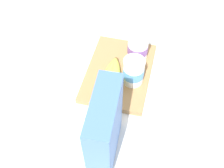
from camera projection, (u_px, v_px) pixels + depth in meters
ground_plane at (119, 74)px, 1.02m from camera, size 2.40×2.40×0.00m
cutting_board at (119, 72)px, 1.01m from camera, size 0.31×0.22×0.02m
cereal_box at (105, 129)px, 0.74m from camera, size 0.19×0.07×0.25m
yogurt_cup_front at (138, 48)px, 1.00m from camera, size 0.08×0.08×0.10m
yogurt_cup_back at (134, 71)px, 0.93m from camera, size 0.07×0.07×0.10m
banana_bunch at (112, 77)px, 0.96m from camera, size 0.18×0.10×0.04m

